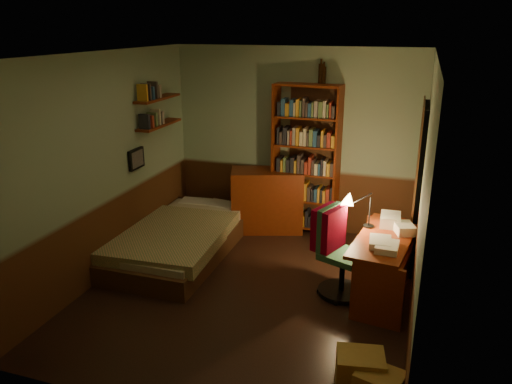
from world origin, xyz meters
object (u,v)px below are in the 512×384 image
(desk, at_px, (382,266))
(dresser, at_px, (267,200))
(mini_stereo, at_px, (289,165))
(desk_lamp, at_px, (370,203))
(bookshelf, at_px, (306,161))
(office_chair, at_px, (343,254))
(cardboard_box_a, at_px, (360,369))
(bed, at_px, (179,229))

(desk, bearing_deg, dresser, 149.31)
(mini_stereo, xyz_separation_m, desk_lamp, (1.28, -1.29, 0.02))
(bookshelf, xyz_separation_m, desk_lamp, (1.02, -1.25, -0.07))
(office_chair, distance_m, cardboard_box_a, 1.52)
(cardboard_box_a, bearing_deg, mini_stereo, 115.06)
(mini_stereo, xyz_separation_m, desk, (1.47, -1.51, -0.61))
(dresser, bearing_deg, bed, -145.88)
(bed, xyz_separation_m, dresser, (0.86, 1.11, 0.12))
(desk, bearing_deg, bed, -178.34)
(office_chair, bearing_deg, dresser, 153.00)
(mini_stereo, bearing_deg, desk, -52.05)
(dresser, height_order, cardboard_box_a, dresser)
(mini_stereo, distance_m, cardboard_box_a, 3.49)
(dresser, height_order, bookshelf, bookshelf)
(mini_stereo, height_order, desk, mini_stereo)
(mini_stereo, bearing_deg, bookshelf, -15.28)
(mini_stereo, relative_size, bookshelf, 0.11)
(bed, distance_m, mini_stereo, 1.80)
(dresser, height_order, mini_stereo, mini_stereo)
(bookshelf, relative_size, desk, 1.62)
(bookshelf, height_order, desk, bookshelf)
(dresser, relative_size, desk_lamp, 1.77)
(mini_stereo, distance_m, office_chair, 2.01)
(mini_stereo, bearing_deg, office_chair, -63.57)
(dresser, relative_size, desk, 0.77)
(dresser, xyz_separation_m, office_chair, (1.34, -1.52, 0.04))
(desk, relative_size, office_chair, 1.33)
(bed, xyz_separation_m, mini_stereo, (1.14, 1.24, 0.63))
(dresser, distance_m, office_chair, 2.03)
(bookshelf, relative_size, desk_lamp, 3.69)
(office_chair, xyz_separation_m, cardboard_box_a, (0.38, -1.43, -0.35))
(mini_stereo, bearing_deg, desk_lamp, -51.68)
(office_chair, height_order, cardboard_box_a, office_chair)
(bookshelf, distance_m, cardboard_box_a, 3.39)
(bed, bearing_deg, dresser, 52.16)
(mini_stereo, xyz_separation_m, office_chair, (1.06, -1.64, -0.47))
(bed, relative_size, desk_lamp, 3.94)
(desk_lamp, height_order, cardboard_box_a, desk_lamp)
(bed, relative_size, dresser, 2.23)
(bookshelf, relative_size, office_chair, 2.15)
(bed, xyz_separation_m, desk, (2.61, -0.27, 0.02))
(bed, bearing_deg, cardboard_box_a, -35.79)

